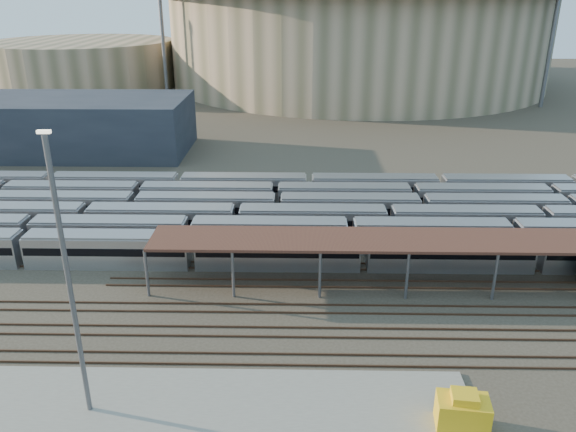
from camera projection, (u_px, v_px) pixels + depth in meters
The scene contains 13 objects.
ground at pixel (227, 303), 55.08m from camera, with size 420.00×420.00×0.00m, color #383026.
apron at pixel (134, 407), 41.24m from camera, with size 50.00×9.00×0.20m, color gray.
subway_trains at pixel (251, 216), 71.53m from camera, with size 126.26×23.90×3.60m.
inspection_shed at pixel (447, 242), 56.51m from camera, with size 60.30×6.00×5.30m.
empty_tracks at pixel (220, 331), 50.42m from camera, with size 170.00×9.62×0.18m.
stadium at pixel (356, 30), 178.11m from camera, with size 124.00×124.00×32.50m.
secondary_arena at pixel (84, 64), 173.98m from camera, with size 56.00×56.00×14.00m, color tan.
service_building at pixel (75, 125), 104.80m from camera, with size 42.00×20.00×10.00m, color #1E232D.
floodlight_0 at pixel (161, 21), 149.76m from camera, with size 4.00×1.00×38.40m.
floodlight_2 at pixel (554, 24), 138.66m from camera, with size 4.00×1.00×38.40m.
floodlight_3 at pixel (251, 13), 195.71m from camera, with size 4.00×1.00×38.40m.
yard_light_pole at pixel (69, 283), 37.03m from camera, with size 0.81×0.36×20.71m.
yellow_equipment at pixel (462, 413), 38.99m from camera, with size 3.56×2.22×2.22m, color gold.
Camera 1 is at (6.98, -47.68, 28.67)m, focal length 35.00 mm.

